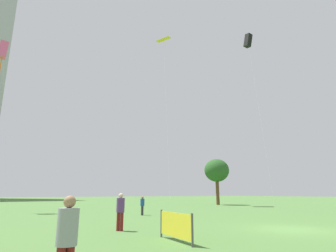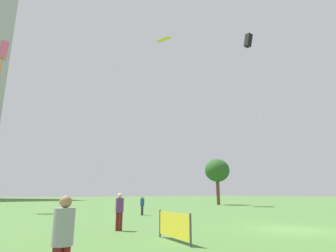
% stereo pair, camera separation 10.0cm
% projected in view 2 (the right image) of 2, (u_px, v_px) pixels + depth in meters
% --- Properties ---
extents(ground, '(280.00, 280.00, 0.00)m').
position_uv_depth(ground, '(290.00, 229.00, 14.11)').
color(ground, '#4C7538').
extents(person_standing_0, '(0.40, 0.40, 1.80)m').
position_uv_depth(person_standing_0, '(120.00, 209.00, 13.77)').
color(person_standing_0, maroon).
rests_on(person_standing_0, ground).
extents(person_standing_3, '(0.39, 0.39, 1.76)m').
position_uv_depth(person_standing_3, '(63.00, 236.00, 5.14)').
color(person_standing_3, maroon).
rests_on(person_standing_3, ground).
extents(person_standing_4, '(0.34, 0.34, 1.55)m').
position_uv_depth(person_standing_4, '(142.00, 204.00, 23.35)').
color(person_standing_4, '#2D2D33').
rests_on(person_standing_4, ground).
extents(kite_flying_0, '(2.94, 4.88, 19.31)m').
position_uv_depth(kite_flying_0, '(3.00, 51.00, 32.35)').
color(kite_flying_0, silver).
rests_on(kite_flying_0, ground).
extents(kite_flying_1, '(2.13, 3.72, 22.66)m').
position_uv_depth(kite_flying_1, '(248.00, 41.00, 36.83)').
color(kite_flying_1, silver).
rests_on(kite_flying_1, ground).
extents(kite_flying_2, '(5.82, 10.22, 29.84)m').
position_uv_depth(kite_flying_2, '(164.00, 40.00, 50.11)').
color(kite_flying_2, silver).
rests_on(kite_flying_2, ground).
extents(park_tree_1, '(4.02, 4.02, 7.32)m').
position_uv_depth(park_tree_1, '(217.00, 171.00, 45.24)').
color(park_tree_1, brown).
rests_on(park_tree_1, ground).
extents(event_banner, '(0.32, 2.57, 1.11)m').
position_uv_depth(event_banner, '(174.00, 225.00, 10.67)').
color(event_banner, '#4C4C4C').
rests_on(event_banner, ground).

